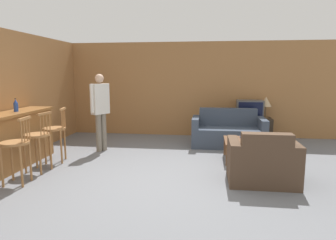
# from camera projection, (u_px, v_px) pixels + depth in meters

# --- Properties ---
(ground_plane) EXTENTS (24.00, 24.00, 0.00)m
(ground_plane) POSITION_uv_depth(u_px,v_px,m) (165.00, 180.00, 4.98)
(ground_plane) COLOR slate
(wall_back) EXTENTS (9.40, 0.08, 2.60)m
(wall_back) POSITION_uv_depth(u_px,v_px,m) (184.00, 89.00, 8.37)
(wall_back) COLOR #9E6B3D
(wall_back) RESTS_ON ground_plane
(wall_left) EXTENTS (0.08, 8.67, 2.60)m
(wall_left) POSITION_uv_depth(u_px,v_px,m) (26.00, 94.00, 6.51)
(wall_left) COLOR #9E6B3D
(wall_left) RESTS_ON ground_plane
(bar_counter) EXTENTS (0.55, 2.51, 1.04)m
(bar_counter) POSITION_uv_depth(u_px,v_px,m) (5.00, 142.00, 5.36)
(bar_counter) COLOR brown
(bar_counter) RESTS_ON ground_plane
(bar_chair_near) EXTENTS (0.48, 0.48, 1.08)m
(bar_chair_near) POSITION_uv_depth(u_px,v_px,m) (16.00, 147.00, 4.70)
(bar_chair_near) COLOR #996638
(bar_chair_near) RESTS_ON ground_plane
(bar_chair_mid) EXTENTS (0.47, 0.47, 1.08)m
(bar_chair_mid) POSITION_uv_depth(u_px,v_px,m) (38.00, 139.00, 5.30)
(bar_chair_mid) COLOR #996638
(bar_chair_mid) RESTS_ON ground_plane
(bar_chair_far) EXTENTS (0.52, 0.52, 1.08)m
(bar_chair_far) POSITION_uv_depth(u_px,v_px,m) (55.00, 132.00, 5.90)
(bar_chair_far) COLOR #996638
(bar_chair_far) RESTS_ON ground_plane
(couch_far) EXTENTS (1.73, 0.88, 0.89)m
(couch_far) POSITION_uv_depth(u_px,v_px,m) (228.00, 133.00, 7.27)
(couch_far) COLOR #384251
(couch_far) RESTS_ON ground_plane
(armchair_near) EXTENTS (1.07, 0.84, 0.86)m
(armchair_near) POSITION_uv_depth(u_px,v_px,m) (262.00, 163.00, 4.80)
(armchair_near) COLOR #4C3828
(armchair_near) RESTS_ON ground_plane
(coffee_table) EXTENTS (0.61, 0.86, 0.42)m
(coffee_table) POSITION_uv_depth(u_px,v_px,m) (240.00, 143.00, 6.02)
(coffee_table) COLOR brown
(coffee_table) RESTS_ON ground_plane
(tv_unit) EXTENTS (1.15, 0.52, 0.59)m
(tv_unit) POSITION_uv_depth(u_px,v_px,m) (249.00, 129.00, 7.95)
(tv_unit) COLOR #2D2319
(tv_unit) RESTS_ON ground_plane
(tv) EXTENTS (0.68, 0.41, 0.47)m
(tv) POSITION_uv_depth(u_px,v_px,m) (250.00, 109.00, 7.86)
(tv) COLOR #4C4C4C
(tv) RESTS_ON tv_unit
(bottle) EXTENTS (0.08, 0.08, 0.25)m
(bottle) POSITION_uv_depth(u_px,v_px,m) (16.00, 106.00, 5.60)
(bottle) COLOR #234293
(bottle) RESTS_ON bar_counter
(book_on_table) EXTENTS (0.18, 0.20, 0.02)m
(book_on_table) POSITION_uv_depth(u_px,v_px,m) (245.00, 138.00, 6.18)
(book_on_table) COLOR navy
(book_on_table) RESTS_ON coffee_table
(table_lamp) EXTENTS (0.29, 0.29, 0.56)m
(table_lamp) POSITION_uv_depth(u_px,v_px,m) (266.00, 102.00, 7.78)
(table_lamp) COLOR brown
(table_lamp) RESTS_ON tv_unit
(person_by_window) EXTENTS (0.35, 0.47, 1.73)m
(person_by_window) POSITION_uv_depth(u_px,v_px,m) (100.00, 108.00, 6.67)
(person_by_window) COLOR #756B5B
(person_by_window) RESTS_ON ground_plane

